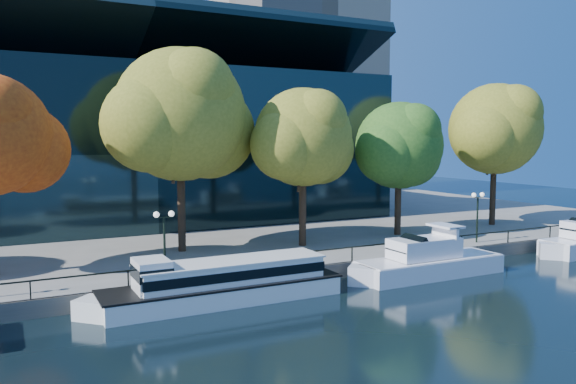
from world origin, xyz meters
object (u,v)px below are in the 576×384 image
cruiser_near (425,261)px  tree_3 (305,139)px  tree_4 (401,147)px  lamp_2 (478,206)px  tree_5 (497,131)px  tour_boat (218,282)px  tree_2 (183,118)px  lamp_1 (164,229)px

cruiser_near → tree_3: size_ratio=0.97×
tree_4 → lamp_2: tree_4 is taller
tree_4 → tree_5: tree_5 is taller
tour_boat → tree_2: 14.25m
tour_boat → tree_5: (31.85, 9.34, 8.84)m
lamp_1 → cruiser_near: bearing=-12.9°
tour_boat → tree_5: tree_5 is taller
cruiser_near → tour_boat: bearing=177.3°
tour_boat → lamp_2: size_ratio=3.76×
lamp_1 → tree_4: bearing=14.7°
cruiser_near → lamp_2: (8.69, 3.83, 2.91)m
tree_2 → lamp_1: size_ratio=3.69×
tree_2 → tree_3: 9.37m
lamp_2 → tree_3: bearing=158.3°
lamp_1 → lamp_2: same height
tree_4 → lamp_2: size_ratio=2.85×
tour_boat → tree_2: size_ratio=1.02×
cruiser_near → tree_3: (-4.31, 9.01, 8.20)m
tour_boat → cruiser_near: (14.54, -0.69, -0.15)m
tour_boat → tree_2: bearing=83.2°
tree_4 → lamp_1: (-22.20, -5.81, -4.60)m
tree_4 → lamp_1: size_ratio=2.85×
tree_3 → lamp_1: tree_3 is taller
tour_boat → tree_3: tree_3 is taller
tree_2 → tree_5: bearing=-2.1°
tree_5 → tree_2: bearing=177.9°
tour_boat → lamp_2: bearing=7.7°
tree_5 → lamp_2: tree_5 is taller
tree_4 → tree_5: size_ratio=0.84×
tree_2 → lamp_2: size_ratio=3.69×
cruiser_near → tree_4: (5.46, 9.63, 7.52)m
lamp_1 → tree_2: bearing=64.8°
tour_boat → tree_3: size_ratio=1.24×
tree_4 → cruiser_near: bearing=-119.6°
tree_3 → tree_4: bearing=3.7°
cruiser_near → tree_4: 13.38m
tree_3 → lamp_2: tree_3 is taller
lamp_2 → lamp_1: bearing=180.0°
tour_boat → tree_2: (1.24, 10.43, 9.62)m
tour_boat → tree_5: size_ratio=1.11×
tree_2 → tree_4: tree_2 is taller
tree_2 → lamp_2: (21.99, -7.29, -6.87)m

